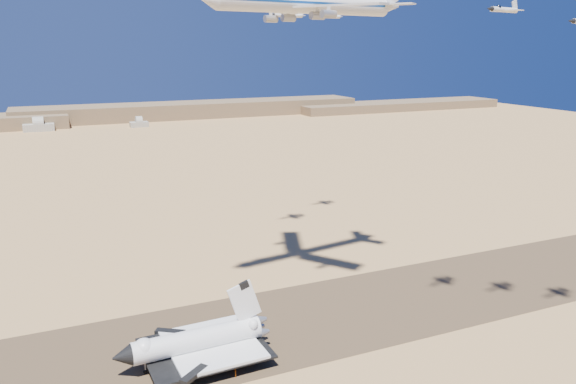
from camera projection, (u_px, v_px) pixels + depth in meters
name	position (u px, v px, depth m)	size (l,w,h in m)	color
ground	(264.00, 328.00, 172.75)	(1200.00, 1200.00, 0.00)	tan
runway	(264.00, 328.00, 172.74)	(600.00, 50.00, 0.06)	brown
ridgeline	(153.00, 114.00, 663.67)	(960.00, 90.00, 18.00)	brown
hangars	(34.00, 127.00, 570.69)	(200.50, 29.50, 30.00)	#9E9A8C
shuttle	(196.00, 343.00, 153.21)	(43.27, 27.30, 21.32)	silver
carrier_747	(301.00, 4.00, 169.64)	(72.39, 55.35, 17.97)	silver
crew_a	(236.00, 374.00, 146.95)	(0.70, 0.46, 1.92)	#CE530C
crew_b	(235.00, 368.00, 149.47)	(0.88, 0.50, 1.80)	#CE530C
crew_c	(235.00, 368.00, 149.54)	(1.04, 0.53, 1.77)	#CE530C
chase_jet_a	(504.00, 9.00, 142.34)	(13.52, 7.82, 3.44)	silver
chase_jet_d	(287.00, 15.00, 219.74)	(15.81, 8.68, 3.94)	silver
chase_jet_e	(327.00, 16.00, 244.66)	(15.24, 8.22, 3.79)	silver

